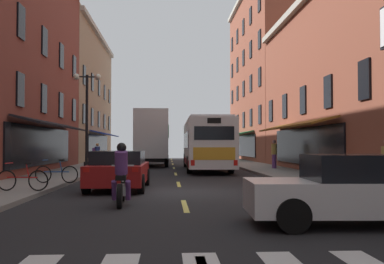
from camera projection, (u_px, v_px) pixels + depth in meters
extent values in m
cube|color=black|center=(181.00, 193.00, 15.13)|extent=(34.80, 80.00, 0.10)
cube|color=#DBCC4C|center=(185.00, 206.00, 11.64)|extent=(0.14, 2.40, 0.01)
cube|color=#DBCC4C|center=(179.00, 184.00, 18.13)|extent=(0.14, 2.40, 0.01)
cube|color=#DBCC4C|center=(176.00, 174.00, 24.61)|extent=(0.14, 2.40, 0.01)
cube|color=#DBCC4C|center=(174.00, 168.00, 31.10)|extent=(0.14, 2.40, 0.01)
cube|color=#DBCC4C|center=(173.00, 164.00, 37.59)|extent=(0.14, 2.40, 0.01)
cube|color=#DBCC4C|center=(172.00, 161.00, 44.07)|extent=(0.14, 2.40, 0.01)
cube|color=#DBCC4C|center=(171.00, 159.00, 50.56)|extent=(0.14, 2.40, 0.01)
cube|color=gray|center=(4.00, 191.00, 14.81)|extent=(3.00, 80.00, 0.14)
cube|color=gray|center=(350.00, 189.00, 15.46)|extent=(3.00, 80.00, 0.14)
cube|color=black|center=(43.00, 146.00, 24.75)|extent=(0.10, 12.00, 2.10)
cube|color=black|center=(57.00, 125.00, 24.83)|extent=(1.38, 11.20, 0.44)
cube|color=black|center=(20.00, 90.00, 20.84)|extent=(0.10, 1.00, 1.60)
cube|color=black|center=(44.00, 99.00, 24.83)|extent=(0.10, 1.00, 1.60)
cube|color=black|center=(61.00, 105.00, 28.82)|extent=(0.10, 1.00, 1.60)
cube|color=black|center=(74.00, 110.00, 32.81)|extent=(0.10, 1.00, 1.60)
cube|color=black|center=(21.00, 22.00, 20.93)|extent=(0.10, 1.00, 1.60)
cube|color=black|center=(44.00, 42.00, 24.93)|extent=(0.10, 1.00, 1.60)
cube|color=black|center=(61.00, 56.00, 28.92)|extent=(0.10, 1.00, 1.60)
cube|color=black|center=(74.00, 67.00, 32.91)|extent=(0.10, 1.00, 1.60)
cube|color=#9E8466|center=(58.00, 97.00, 44.63)|extent=(8.00, 19.90, 12.90)
cube|color=#B2AD9E|center=(100.00, 37.00, 45.04)|extent=(0.44, 19.40, 0.40)
cube|color=black|center=(99.00, 146.00, 44.71)|extent=(0.10, 12.00, 2.10)
cube|color=navy|center=(106.00, 134.00, 44.79)|extent=(1.38, 11.20, 0.44)
cube|color=black|center=(84.00, 114.00, 36.81)|extent=(0.10, 1.00, 1.60)
cube|color=black|center=(92.00, 117.00, 40.80)|extent=(0.10, 1.00, 1.60)
cube|color=black|center=(99.00, 119.00, 44.79)|extent=(0.10, 1.00, 1.60)
cube|color=black|center=(104.00, 122.00, 48.78)|extent=(0.10, 1.00, 1.60)
cube|color=black|center=(109.00, 123.00, 52.77)|extent=(0.10, 1.00, 1.60)
cube|color=black|center=(84.00, 75.00, 36.90)|extent=(0.10, 1.00, 1.60)
cube|color=black|center=(92.00, 82.00, 40.89)|extent=(0.10, 1.00, 1.60)
cube|color=black|center=(99.00, 88.00, 44.89)|extent=(0.10, 1.00, 1.60)
cube|color=black|center=(105.00, 93.00, 48.88)|extent=(0.10, 1.00, 1.60)
cube|color=black|center=(109.00, 97.00, 52.87)|extent=(0.10, 1.00, 1.60)
cube|color=brown|center=(371.00, 84.00, 25.90)|extent=(8.00, 19.90, 10.27)
cube|color=#B2AD9E|center=(301.00, 2.00, 25.81)|extent=(0.44, 19.40, 0.40)
cube|color=black|center=(303.00, 146.00, 25.57)|extent=(0.10, 12.00, 2.10)
cube|color=brown|center=(291.00, 125.00, 25.56)|extent=(1.38, 11.20, 0.44)
cube|color=black|center=(364.00, 80.00, 17.66)|extent=(0.10, 1.00, 1.60)
cube|color=black|center=(328.00, 92.00, 21.65)|extent=(0.10, 1.00, 1.60)
cube|color=black|center=(303.00, 100.00, 25.65)|extent=(0.10, 1.00, 1.60)
cube|color=black|center=(285.00, 106.00, 29.64)|extent=(0.10, 1.00, 1.60)
cube|color=black|center=(271.00, 111.00, 33.63)|extent=(0.10, 1.00, 1.60)
cube|color=brown|center=(282.00, 76.00, 45.97)|extent=(8.00, 19.90, 17.50)
cube|color=black|center=(244.00, 146.00, 45.53)|extent=(0.10, 12.00, 2.10)
cube|color=#1E6638|center=(237.00, 134.00, 45.52)|extent=(1.38, 11.20, 0.44)
cube|color=black|center=(260.00, 114.00, 37.62)|extent=(0.10, 1.00, 1.60)
cube|color=black|center=(251.00, 117.00, 41.61)|extent=(0.10, 1.00, 1.60)
cube|color=black|center=(244.00, 120.00, 45.61)|extent=(0.10, 1.00, 1.60)
cube|color=black|center=(238.00, 122.00, 49.60)|extent=(0.10, 1.00, 1.60)
cube|color=black|center=(232.00, 124.00, 53.59)|extent=(0.10, 1.00, 1.60)
cube|color=black|center=(260.00, 77.00, 37.72)|extent=(0.10, 1.00, 1.60)
cube|color=black|center=(251.00, 83.00, 41.71)|extent=(0.10, 1.00, 1.60)
cube|color=black|center=(244.00, 89.00, 45.70)|extent=(0.10, 1.00, 1.60)
cube|color=black|center=(237.00, 93.00, 49.69)|extent=(0.10, 1.00, 1.60)
cube|color=black|center=(232.00, 97.00, 53.69)|extent=(0.10, 1.00, 1.60)
cube|color=black|center=(260.00, 39.00, 37.81)|extent=(0.10, 1.00, 1.60)
cube|color=black|center=(251.00, 50.00, 41.81)|extent=(0.10, 1.00, 1.60)
cube|color=black|center=(243.00, 58.00, 45.80)|extent=(0.10, 1.00, 1.60)
cube|color=black|center=(237.00, 65.00, 49.79)|extent=(0.10, 1.00, 1.60)
cube|color=black|center=(232.00, 71.00, 53.78)|extent=(0.10, 1.00, 1.60)
cube|color=black|center=(259.00, 2.00, 37.91)|extent=(0.10, 1.00, 1.60)
cube|color=black|center=(251.00, 16.00, 41.90)|extent=(0.10, 1.00, 1.60)
cube|color=black|center=(243.00, 27.00, 45.90)|extent=(0.10, 1.00, 1.60)
cube|color=black|center=(237.00, 37.00, 49.89)|extent=(0.10, 1.00, 1.60)
cube|color=black|center=(232.00, 45.00, 53.88)|extent=(0.10, 1.00, 1.60)
cube|color=silver|center=(206.00, 143.00, 28.51)|extent=(2.71, 11.81, 2.72)
cube|color=silver|center=(206.00, 121.00, 28.55)|extent=(2.49, 10.61, 0.16)
cube|color=black|center=(205.00, 140.00, 28.82)|extent=(2.72, 9.41, 0.96)
cube|color=maroon|center=(206.00, 161.00, 28.48)|extent=(2.74, 11.41, 0.36)
cube|color=black|center=(200.00, 141.00, 34.36)|extent=(2.25, 0.15, 1.10)
cube|color=black|center=(214.00, 133.00, 22.69)|extent=(2.05, 0.15, 0.70)
cube|color=gold|center=(214.00, 154.00, 22.64)|extent=(2.15, 0.13, 0.64)
cube|color=black|center=(214.00, 121.00, 22.70)|extent=(0.70, 0.11, 0.28)
cube|color=red|center=(193.00, 163.00, 22.57)|extent=(0.20, 0.08, 0.28)
cube|color=red|center=(236.00, 163.00, 22.67)|extent=(0.20, 0.08, 0.28)
cylinder|color=black|center=(186.00, 160.00, 32.31)|extent=(0.31, 1.00, 1.00)
cylinder|color=black|center=(218.00, 160.00, 32.41)|extent=(0.31, 1.00, 1.00)
cylinder|color=black|center=(189.00, 165.00, 25.04)|extent=(0.31, 1.00, 1.00)
cylinder|color=black|center=(231.00, 165.00, 25.14)|extent=(0.31, 1.00, 1.00)
cube|color=black|center=(153.00, 146.00, 36.93)|extent=(2.33, 2.45, 2.40)
cube|color=black|center=(153.00, 136.00, 38.12)|extent=(2.00, 0.12, 0.80)
cube|color=silver|center=(152.00, 134.00, 32.98)|extent=(2.46, 5.57, 3.42)
cube|color=#196633|center=(168.00, 132.00, 33.07)|extent=(0.10, 3.32, 0.90)
cube|color=black|center=(152.00, 159.00, 34.13)|extent=(1.99, 7.58, 0.24)
cylinder|color=black|center=(139.00, 159.00, 36.62)|extent=(0.29, 0.90, 0.90)
cylinder|color=black|center=(166.00, 159.00, 36.77)|extent=(0.29, 0.90, 0.90)
cylinder|color=black|center=(136.00, 161.00, 32.02)|extent=(0.29, 0.90, 0.90)
cylinder|color=black|center=(167.00, 161.00, 32.17)|extent=(0.29, 0.90, 0.90)
cube|color=silver|center=(362.00, 197.00, 8.85)|extent=(4.61, 1.99, 0.65)
cube|color=black|center=(370.00, 168.00, 8.87)|extent=(2.52, 1.73, 0.54)
cylinder|color=black|center=(293.00, 216.00, 7.99)|extent=(0.65, 0.25, 0.64)
cylinder|color=black|center=(275.00, 204.00, 9.67)|extent=(0.65, 0.25, 0.64)
cube|color=maroon|center=(119.00, 173.00, 16.07)|extent=(1.94, 4.43, 0.68)
cube|color=black|center=(119.00, 158.00, 15.91)|extent=(1.76, 2.40, 0.50)
cube|color=red|center=(86.00, 170.00, 13.86)|extent=(0.20, 0.06, 0.14)
cube|color=red|center=(135.00, 170.00, 13.93)|extent=(0.20, 0.06, 0.14)
cylinder|color=black|center=(101.00, 177.00, 17.53)|extent=(0.23, 0.64, 0.64)
cylinder|color=black|center=(146.00, 177.00, 17.60)|extent=(0.23, 0.64, 0.64)
cylinder|color=black|center=(86.00, 184.00, 14.52)|extent=(0.23, 0.64, 0.64)
cylinder|color=black|center=(141.00, 184.00, 14.60)|extent=(0.23, 0.64, 0.64)
cube|color=silver|center=(157.00, 155.00, 45.33)|extent=(1.94, 4.75, 0.69)
cube|color=black|center=(157.00, 150.00, 45.15)|extent=(1.75, 2.57, 0.48)
cube|color=red|center=(149.00, 153.00, 42.96)|extent=(0.20, 0.06, 0.14)
cube|color=red|center=(164.00, 153.00, 43.03)|extent=(0.20, 0.06, 0.14)
cylinder|color=black|center=(150.00, 157.00, 46.94)|extent=(0.23, 0.64, 0.64)
cylinder|color=black|center=(166.00, 157.00, 47.01)|extent=(0.23, 0.64, 0.64)
cylinder|color=black|center=(148.00, 158.00, 43.62)|extent=(0.23, 0.64, 0.64)
cylinder|color=black|center=(166.00, 158.00, 43.70)|extent=(0.23, 0.64, 0.64)
cylinder|color=black|center=(123.00, 190.00, 12.60)|extent=(0.13, 0.62, 0.62)
cylinder|color=black|center=(120.00, 196.00, 11.16)|extent=(0.15, 0.62, 0.62)
cylinder|color=#B2B2B7|center=(123.00, 180.00, 12.49)|extent=(0.08, 0.33, 0.68)
ellipsoid|color=maroon|center=(122.00, 174.00, 12.08)|extent=(0.34, 0.57, 0.28)
cube|color=black|center=(121.00, 178.00, 11.68)|extent=(0.28, 0.57, 0.12)
cube|color=#B2B2B7|center=(121.00, 190.00, 11.89)|extent=(0.26, 0.41, 0.30)
cylinder|color=#B2B2B7|center=(123.00, 166.00, 12.41)|extent=(0.62, 0.07, 0.04)
cylinder|color=#66387F|center=(121.00, 163.00, 11.76)|extent=(0.36, 0.47, 0.66)
sphere|color=black|center=(122.00, 147.00, 11.88)|extent=(0.26, 0.26, 0.26)
cylinder|color=#66387F|center=(114.00, 190.00, 11.75)|extent=(0.15, 0.36, 0.56)
cylinder|color=#66387F|center=(128.00, 190.00, 11.78)|extent=(0.15, 0.36, 0.56)
torus|color=black|center=(6.00, 180.00, 14.17)|extent=(0.66, 0.14, 0.66)
torus|color=black|center=(38.00, 181.00, 14.08)|extent=(0.66, 0.14, 0.66)
cylinder|color=red|center=(22.00, 177.00, 14.13)|extent=(0.99, 0.18, 0.04)
cylinder|color=red|center=(28.00, 172.00, 14.12)|extent=(0.14, 0.06, 0.50)
cube|color=black|center=(29.00, 163.00, 14.13)|extent=(0.21, 0.15, 0.06)
cylinder|color=red|center=(9.00, 163.00, 14.18)|extent=(0.10, 0.48, 0.03)
torus|color=black|center=(43.00, 174.00, 17.14)|extent=(0.66, 0.14, 0.66)
torus|color=black|center=(70.00, 174.00, 17.05)|extent=(0.66, 0.14, 0.66)
cylinder|color=#194CA5|center=(56.00, 172.00, 17.09)|extent=(0.99, 0.18, 0.04)
cylinder|color=#194CA5|center=(61.00, 167.00, 17.08)|extent=(0.14, 0.06, 0.50)
cube|color=black|center=(62.00, 160.00, 17.09)|extent=(0.21, 0.15, 0.06)
cylinder|color=#194CA5|center=(45.00, 160.00, 17.15)|extent=(0.10, 0.48, 0.03)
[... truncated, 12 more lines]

